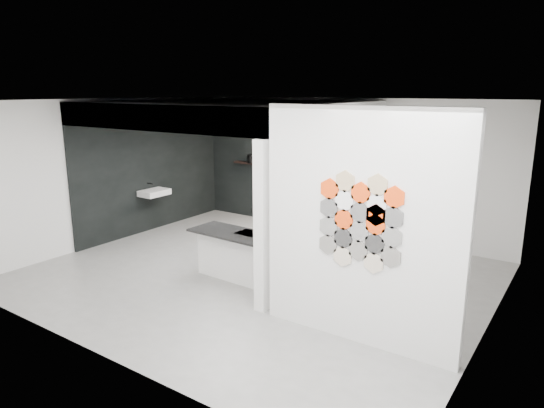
{
  "coord_description": "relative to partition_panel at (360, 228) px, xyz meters",
  "views": [
    {
      "loc": [
        4.42,
        -6.02,
        2.97
      ],
      "look_at": [
        0.1,
        0.3,
        1.15
      ],
      "focal_mm": 32.0,
      "sensor_mm": 36.0,
      "label": 1
    }
  ],
  "objects": [
    {
      "name": "display_shelf",
      "position": [
        -3.43,
        3.87,
        -0.1
      ],
      "size": [
        3.0,
        0.15,
        0.04
      ],
      "primitive_type": "cube",
      "color": "black",
      "rests_on": "bay_clad_back"
    },
    {
      "name": "kitchen_island",
      "position": [
        -2.42,
        0.74,
        -1.0
      ],
      "size": [
        1.49,
        0.7,
        1.18
      ],
      "rotation": [
        0.0,
        0.0,
        -0.04
      ],
      "color": "silver",
      "rests_on": "floor"
    },
    {
      "name": "bottle_dark",
      "position": [
        -3.79,
        3.87,
        0.01
      ],
      "size": [
        0.08,
        0.08,
        0.18
      ],
      "primitive_type": "cylinder",
      "rotation": [
        0.0,
        0.0,
        0.25
      ],
      "color": "black",
      "rests_on": "display_shelf"
    },
    {
      "name": "floor",
      "position": [
        -2.23,
        1.0,
        -1.4
      ],
      "size": [
        7.0,
        6.0,
        0.01
      ],
      "primitive_type": "cube",
      "color": "slate"
    },
    {
      "name": "corner_column",
      "position": [
        -1.41,
        0.0,
        -0.22
      ],
      "size": [
        0.16,
        0.16,
        2.35
      ],
      "primitive_type": "cube",
      "color": "silver",
      "rests_on": "floor"
    },
    {
      "name": "glass_bowl",
      "position": [
        -2.08,
        3.87,
        -0.04
      ],
      "size": [
        0.13,
        0.13,
        0.09
      ],
      "primitive_type": "cylinder",
      "rotation": [
        0.0,
        0.0,
        -0.1
      ],
      "color": "gray",
      "rests_on": "display_shelf"
    },
    {
      "name": "partition_panel",
      "position": [
        0.0,
        0.0,
        0.0
      ],
      "size": [
        2.45,
        0.15,
        2.8
      ],
      "primitive_type": "cube",
      "color": "silver",
      "rests_on": "floor"
    },
    {
      "name": "bulkhead",
      "position": [
        -3.52,
        2.0,
        1.15
      ],
      "size": [
        4.4,
        4.0,
        0.4
      ],
      "primitive_type": "cube",
      "color": "silver",
      "rests_on": "corner_column"
    },
    {
      "name": "kettle",
      "position": [
        -2.23,
        3.87,
        0.01
      ],
      "size": [
        0.27,
        0.27,
        0.18
      ],
      "primitive_type": "ellipsoid",
      "rotation": [
        0.0,
        0.0,
        0.36
      ],
      "color": "black",
      "rests_on": "display_shelf"
    },
    {
      "name": "wall_basin",
      "position": [
        -5.46,
        1.8,
        -0.55
      ],
      "size": [
        0.4,
        0.6,
        0.12
      ],
      "primitive_type": "cube",
      "color": "silver",
      "rests_on": "bay_clad_left"
    },
    {
      "name": "utensil_cup",
      "position": [
        -4.19,
        3.87,
        -0.03
      ],
      "size": [
        0.1,
        0.1,
        0.1
      ],
      "primitive_type": "cylinder",
      "rotation": [
        0.0,
        0.0,
        0.43
      ],
      "color": "black",
      "rests_on": "display_shelf"
    },
    {
      "name": "stockpot",
      "position": [
        -4.43,
        3.87,
        0.01
      ],
      "size": [
        0.26,
        0.26,
        0.18
      ],
      "primitive_type": "cylinder",
      "rotation": [
        0.0,
        0.0,
        0.2
      ],
      "color": "black",
      "rests_on": "display_shelf"
    },
    {
      "name": "bay_clad_back",
      "position": [
        -3.52,
        3.97,
        -0.22
      ],
      "size": [
        4.4,
        0.04,
        2.35
      ],
      "primitive_type": "cube",
      "color": "black",
      "rests_on": "floor"
    },
    {
      "name": "fascia_beam",
      "position": [
        -3.52,
        0.08,
        1.15
      ],
      "size": [
        4.4,
        0.16,
        0.4
      ],
      "primitive_type": "cube",
      "color": "silver",
      "rests_on": "corner_column"
    },
    {
      "name": "bay_clad_left",
      "position": [
        -5.7,
        2.0,
        -0.22
      ],
      "size": [
        0.04,
        4.0,
        2.35
      ],
      "primitive_type": "cube",
      "color": "black",
      "rests_on": "floor"
    },
    {
      "name": "glass_vase",
      "position": [
        -2.08,
        3.87,
        -0.0
      ],
      "size": [
        0.12,
        0.12,
        0.16
      ],
      "primitive_type": "cylinder",
      "rotation": [
        0.0,
        0.0,
        -0.07
      ],
      "color": "gray",
      "rests_on": "display_shelf"
    },
    {
      "name": "hex_tile_cluster",
      "position": [
        0.03,
        -0.09,
        0.1
      ],
      "size": [
        1.04,
        0.02,
        1.16
      ],
      "color": "#66635E",
      "rests_on": "partition_panel"
    }
  ]
}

